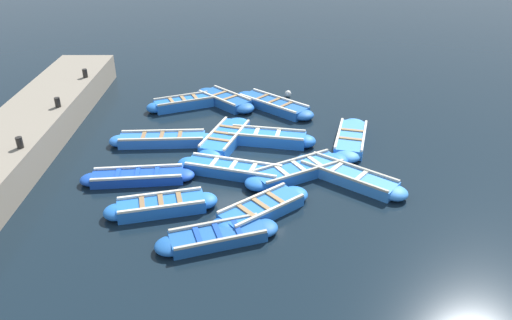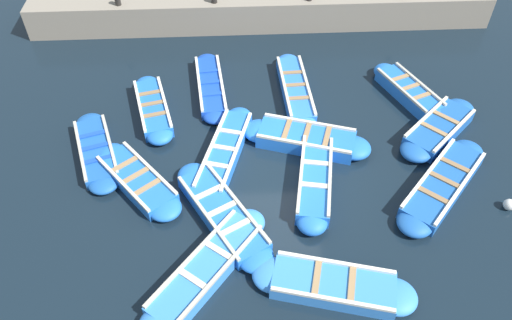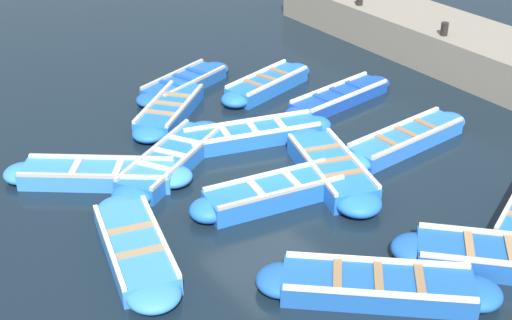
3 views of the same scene
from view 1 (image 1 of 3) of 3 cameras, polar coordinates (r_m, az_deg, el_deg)
ground_plane at (r=17.11m, az=-0.70°, el=0.62°), size 120.00×120.00×0.00m
boat_outer_right at (r=17.81m, az=-3.34°, el=2.48°), size 1.95×3.64×0.46m
boat_outer_left at (r=18.05m, az=-10.47°, el=2.30°), size 3.78×0.92×0.41m
boat_far_corner at (r=21.27m, az=-3.41°, el=6.86°), size 2.89×2.95×0.44m
boat_centre at (r=15.90m, az=-13.17°, el=-1.88°), size 3.57×1.05×0.36m
boat_broadside at (r=20.75m, az=2.23°, el=6.30°), size 3.49×3.25×0.42m
boat_inner_gap at (r=14.29m, az=-10.58°, el=-5.17°), size 3.26×1.47×0.42m
boat_stern_in at (r=15.82m, az=5.08°, el=-1.26°), size 3.69×2.59×0.40m
boat_tucked at (r=21.09m, az=-8.06°, el=6.45°), size 3.15×1.89×0.45m
boat_near_quay at (r=13.92m, az=0.79°, el=-5.67°), size 3.07×2.70×0.39m
boat_alongside at (r=15.72m, az=10.68°, el=-1.87°), size 3.52×3.00×0.41m
boat_end_of_row at (r=17.82m, az=1.48°, el=2.53°), size 3.55×1.35×0.46m
boat_mid_row at (r=18.14m, az=10.99°, el=2.37°), size 1.74×3.61×0.40m
boat_drifting at (r=12.98m, az=-4.21°, el=-8.69°), size 3.34×1.76×0.36m
boat_bow_out at (r=15.83m, az=-2.41°, el=-1.14°), size 3.83×1.76×0.40m
quay_wall at (r=18.67m, az=-25.26°, el=2.10°), size 2.43×16.28×1.10m
bollard_mid_north at (r=16.69m, az=-25.21°, el=1.86°), size 0.20×0.20×0.35m
bollard_mid_south at (r=19.43m, az=-21.53°, el=6.18°), size 0.20×0.20×0.35m
bollard_south at (r=22.32m, az=-18.75°, el=9.40°), size 0.20×0.20×0.35m
buoy_orange_near at (r=22.13m, az=3.89°, el=7.57°), size 0.28×0.28×0.28m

